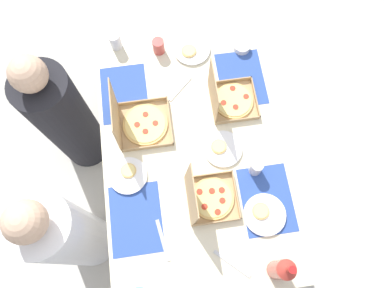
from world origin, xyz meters
The scene contains 23 objects.
ground_plane centered at (0.00, 0.00, 0.00)m, with size 6.00×6.00×0.00m, color beige.
dining_table centered at (0.00, 0.00, 0.67)m, with size 1.59×0.98×0.78m.
placemat_near_left centered at (-0.36, -0.34, 0.78)m, with size 0.36×0.26×0.00m, color #2D4C9E.
placemat_near_right centered at (0.36, -0.34, 0.78)m, with size 0.36×0.26×0.00m, color #2D4C9E.
placemat_far_left centered at (-0.36, 0.34, 0.78)m, with size 0.36×0.26×0.00m, color #2D4C9E.
placemat_far_right centered at (0.36, 0.34, 0.78)m, with size 0.36×0.26×0.00m, color #2D4C9E.
pizza_box_center centered at (0.22, -0.24, 0.82)m, with size 0.25×0.26×0.29m.
pizza_box_corner_right centered at (0.15, 0.27, 0.83)m, with size 0.28×0.28×0.32m.
pizza_box_edge_far centered at (-0.31, -0.04, 0.82)m, with size 0.25×0.26×0.29m.
plate_far_right centered at (-0.43, -0.31, 0.79)m, with size 0.22×0.22×0.03m.
plate_middle centered at (0.58, -0.08, 0.79)m, with size 0.22×0.22×0.03m.
plate_near_left centered at (-0.05, -0.16, 0.79)m, with size 0.21×0.21×0.03m.
plate_far_left centered at (-0.13, 0.36, 0.79)m, with size 0.20×0.20×0.03m.
soda_bottle centered at (-0.70, -0.31, 0.91)m, with size 0.09×0.09×0.32m.
cup_clear_right centered at (-0.19, -0.31, 0.83)m, with size 0.06×0.06×0.11m, color silver.
cup_clear_left centered at (0.61, 0.11, 0.82)m, with size 0.07×0.07×0.09m, color #BF4742.
cup_red centered at (0.68, 0.36, 0.83)m, with size 0.07×0.07×0.11m, color silver.
condiment_bowl centered at (0.55, -0.38, 0.80)m, with size 0.10×0.10×0.04m, color white.
knife_by_near_left centered at (-0.48, 0.22, 0.78)m, with size 0.21×0.02×0.01m, color #B7B7BC.
knife_by_near_right centered at (-0.64, -0.11, 0.78)m, with size 0.21×0.02×0.01m, color #B7B7BC.
fork_by_far_right centered at (0.34, 0.02, 0.78)m, with size 0.19×0.02×0.01m, color #B7B7BC.
diner_left_seat centered at (-0.36, 0.75, 0.55)m, with size 0.32×0.32×1.22m.
diner_right_seat centered at (0.36, 0.75, 0.54)m, with size 0.32×0.32×1.19m.
Camera 1 is at (-0.64, 0.09, 2.67)m, focal length 34.45 mm.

